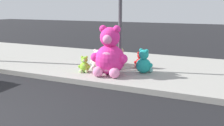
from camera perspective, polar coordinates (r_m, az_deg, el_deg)
sidewalk at (r=8.74m, az=-2.30°, el=-0.23°), size 28.00×4.40×0.15m
sign_pole at (r=7.37m, az=1.92°, el=11.23°), size 0.56×0.11×3.20m
plush_pink_large at (r=6.99m, az=-0.58°, el=1.81°), size 1.09×0.98×1.42m
plush_teal at (r=7.30m, az=7.46°, el=-0.04°), size 0.53×0.52×0.73m
plush_yellow at (r=8.44m, az=-1.18°, el=1.29°), size 0.38×0.38×0.53m
plush_red at (r=7.90m, az=6.56°, el=0.38°), size 0.38×0.38×0.53m
plush_tan at (r=8.28m, az=1.75°, el=1.29°), size 0.44×0.44×0.61m
plush_lime at (r=7.38m, az=-6.44°, el=-0.61°), size 0.37×0.35×0.49m
plush_white at (r=7.70m, az=-3.39°, el=0.44°), size 0.49×0.43×0.63m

